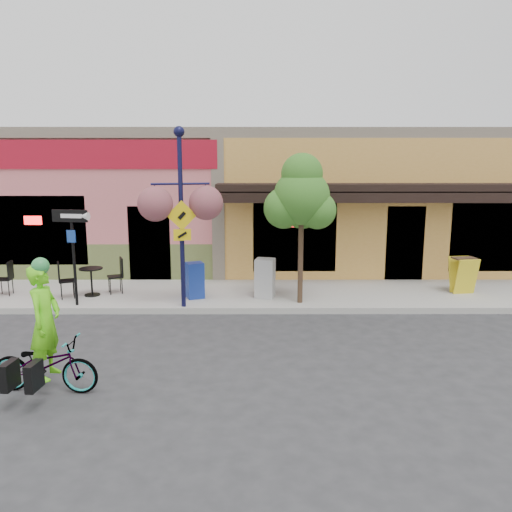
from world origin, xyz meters
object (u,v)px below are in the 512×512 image
at_px(lamp_post, 181,219).
at_px(cyclist_rider, 46,337).
at_px(street_tree, 301,229).
at_px(newspaper_box_grey, 265,278).
at_px(building, 253,198).
at_px(bicycle, 45,365).
at_px(one_way_sign, 74,258).
at_px(newspaper_box_blue, 195,280).

bearing_deg(lamp_post, cyclist_rider, -123.31).
height_order(lamp_post, street_tree, lamp_post).
bearing_deg(newspaper_box_grey, building, 106.32).
height_order(building, street_tree, building).
height_order(bicycle, newspaper_box_grey, newspaper_box_grey).
distance_m(lamp_post, street_tree, 2.84).
relative_size(one_way_sign, newspaper_box_grey, 2.32).
height_order(building, newspaper_box_grey, building).
height_order(bicycle, newspaper_box_blue, newspaper_box_blue).
bearing_deg(one_way_sign, newspaper_box_blue, 22.60).
relative_size(newspaper_box_blue, street_tree, 0.25).
height_order(one_way_sign, street_tree, street_tree).
bearing_deg(lamp_post, newspaper_box_blue, 62.74).
bearing_deg(lamp_post, one_way_sign, 163.86).
xyz_separation_m(bicycle, newspaper_box_grey, (3.51, 5.01, 0.21)).
distance_m(one_way_sign, street_tree, 5.44).
xyz_separation_m(one_way_sign, newspaper_box_grey, (4.54, 0.70, -0.65)).
bearing_deg(cyclist_rider, bicycle, 94.89).
bearing_deg(street_tree, cyclist_rider, -133.68).
distance_m(lamp_post, newspaper_box_blue, 1.82).
distance_m(building, one_way_sign, 8.01).
distance_m(bicycle, newspaper_box_grey, 6.12).
bearing_deg(bicycle, building, -11.32).
relative_size(lamp_post, street_tree, 1.15).
height_order(newspaper_box_blue, newspaper_box_grey, newspaper_box_grey).
bearing_deg(cyclist_rider, one_way_sign, 18.99).
bearing_deg(street_tree, one_way_sign, -177.75).
bearing_deg(newspaper_box_grey, bicycle, -111.65).
distance_m(lamp_post, newspaper_box_grey, 2.66).
bearing_deg(cyclist_rider, lamp_post, -14.94).
relative_size(cyclist_rider, lamp_post, 0.42).
bearing_deg(building, bicycle, -106.21).
xyz_separation_m(one_way_sign, newspaper_box_blue, (2.78, 0.64, -0.70)).
relative_size(building, newspaper_box_blue, 20.00).
relative_size(newspaper_box_grey, street_tree, 0.27).
distance_m(building, cyclist_rider, 11.56).
height_order(bicycle, cyclist_rider, cyclist_rider).
relative_size(cyclist_rider, newspaper_box_blue, 1.95).
relative_size(building, newspaper_box_grey, 18.30).
bearing_deg(street_tree, newspaper_box_blue, 170.63).
height_order(newspaper_box_blue, street_tree, street_tree).
height_order(bicycle, one_way_sign, one_way_sign).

